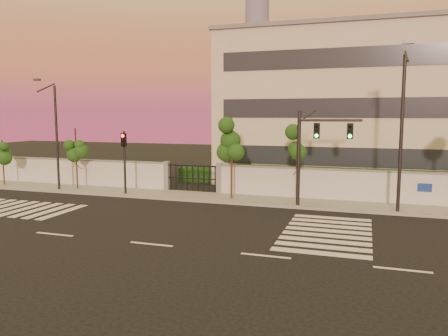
# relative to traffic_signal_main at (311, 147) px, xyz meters

# --- Properties ---
(ground) EXTENTS (120.00, 120.00, 0.00)m
(ground) POSITION_rel_traffic_signal_main_xyz_m (-5.54, -9.48, -3.64)
(ground) COLOR black
(ground) RESTS_ON ground
(sidewalk) EXTENTS (60.00, 3.00, 0.15)m
(sidewalk) POSITION_rel_traffic_signal_main_xyz_m (-5.54, 1.02, -3.57)
(sidewalk) COLOR gray
(sidewalk) RESTS_ON ground
(perimeter_wall) EXTENTS (60.00, 0.36, 2.20)m
(perimeter_wall) POSITION_rel_traffic_signal_main_xyz_m (-5.43, 2.52, -2.57)
(perimeter_wall) COLOR silver
(perimeter_wall) RESTS_ON ground
(hedge_row) EXTENTS (41.00, 4.25, 1.80)m
(hedge_row) POSITION_rel_traffic_signal_main_xyz_m (-4.37, 5.26, -2.82)
(hedge_row) COLOR black
(hedge_row) RESTS_ON ground
(institutional_building) EXTENTS (24.40, 12.40, 12.25)m
(institutional_building) POSITION_rel_traffic_signal_main_xyz_m (3.46, 12.51, 2.52)
(institutional_building) COLOR beige
(institutional_building) RESTS_ON ground
(distant_skyscraper) EXTENTS (16.00, 16.00, 118.00)m
(distant_skyscraper) POSITION_rel_traffic_signal_main_xyz_m (-70.54, 270.52, 58.34)
(distant_skyscraper) COLOR slate
(distant_skyscraper) RESTS_ON ground
(road_markings) EXTENTS (57.00, 7.62, 0.02)m
(road_markings) POSITION_rel_traffic_signal_main_xyz_m (-7.12, -5.72, -3.63)
(road_markings) COLOR silver
(road_markings) RESTS_ON ground
(street_tree_b) EXTENTS (1.33, 1.06, 3.59)m
(street_tree_b) POSITION_rel_traffic_signal_main_xyz_m (-23.46, 0.65, -1.00)
(street_tree_b) COLOR #382314
(street_tree_b) RESTS_ON ground
(street_tree_c) EXTENTS (1.53, 1.21, 4.56)m
(street_tree_c) POSITION_rel_traffic_signal_main_xyz_m (-16.97, 0.93, -0.28)
(street_tree_c) COLOR #382314
(street_tree_c) RESTS_ON ground
(street_tree_d) EXTENTS (1.65, 1.31, 5.39)m
(street_tree_d) POSITION_rel_traffic_signal_main_xyz_m (-5.11, 0.85, 0.33)
(street_tree_d) COLOR #382314
(street_tree_d) RESTS_ON ground
(street_tree_e) EXTENTS (1.65, 1.31, 4.87)m
(street_tree_e) POSITION_rel_traffic_signal_main_xyz_m (-0.82, 1.09, -0.05)
(street_tree_e) COLOR #382314
(street_tree_e) RESTS_ON ground
(traffic_signal_main) EXTENTS (3.64, 0.46, 5.76)m
(traffic_signal_main) POSITION_rel_traffic_signal_main_xyz_m (0.00, 0.00, 0.00)
(traffic_signal_main) COLOR black
(traffic_signal_main) RESTS_ON ground
(traffic_signal_secondary) EXTENTS (0.34, 0.34, 4.41)m
(traffic_signal_secondary) POSITION_rel_traffic_signal_main_xyz_m (-12.54, 0.13, -0.84)
(traffic_signal_secondary) COLOR black
(traffic_signal_secondary) RESTS_ON ground
(streetlight_west) EXTENTS (0.47, 1.90, 7.92)m
(streetlight_west) POSITION_rel_traffic_signal_main_xyz_m (-18.06, 0.06, 0.64)
(streetlight_west) COLOR black
(streetlight_west) RESTS_ON ground
(streetlight_east) EXTENTS (0.55, 2.20, 9.15)m
(streetlight_east) POSITION_rel_traffic_signal_main_xyz_m (4.86, -0.19, 1.31)
(streetlight_east) COLOR black
(streetlight_east) RESTS_ON ground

